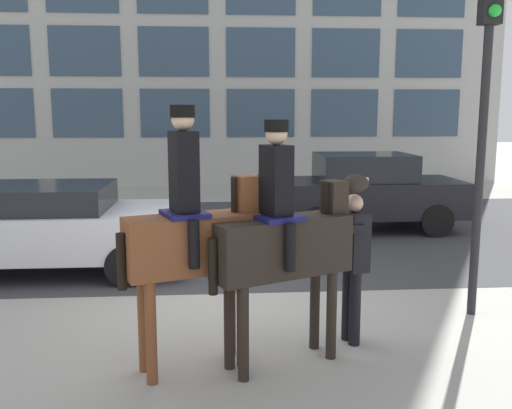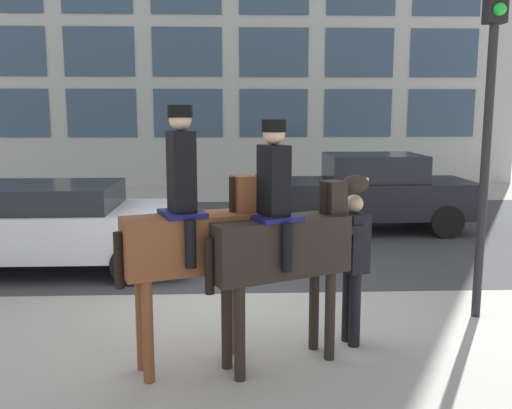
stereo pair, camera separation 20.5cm
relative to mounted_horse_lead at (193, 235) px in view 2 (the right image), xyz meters
name	(u,v)px [view 2 (the right image)]	position (x,y,z in m)	size (l,w,h in m)	color
ground_plane	(232,305)	(0.39, 1.88, -1.40)	(80.00, 80.00, 0.00)	#9E9B93
road_surface	(232,232)	(0.39, 6.63, -1.39)	(20.46, 8.50, 0.01)	#38383A
mounted_horse_lead	(193,235)	(0.00, 0.00, 0.00)	(1.69, 0.88, 2.67)	brown
mounted_horse_companion	(283,240)	(0.91, 0.06, -0.07)	(1.79, 1.05, 2.53)	black
pedestrian_bystander	(352,257)	(1.72, 0.52, -0.39)	(0.80, 0.63, 1.71)	black
street_car_near_lane	(53,224)	(-2.57, 3.80, -0.63)	(4.58, 2.07, 1.44)	silver
street_car_far_lane	(376,191)	(3.58, 6.73, -0.53)	(4.06, 1.94, 1.69)	black
traffic_light	(491,87)	(3.53, 1.31, 1.51)	(0.24, 0.29, 4.36)	black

